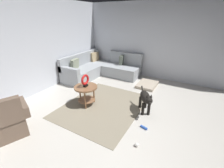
{
  "coord_description": "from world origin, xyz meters",
  "views": [
    {
      "loc": [
        -2.7,
        -1.2,
        2.18
      ],
      "look_at": [
        0.45,
        0.6,
        0.55
      ],
      "focal_mm": 24.1,
      "sensor_mm": 36.0,
      "label": 1
    }
  ],
  "objects": [
    {
      "name": "dog",
      "position": [
        0.43,
        -0.34,
        0.38
      ],
      "size": [
        0.75,
        0.5,
        0.63
      ],
      "rotation": [
        0.0,
        0.0,
        2.13
      ],
      "color": "black",
      "rests_on": "ground_plane"
    },
    {
      "name": "wall_back",
      "position": [
        0.0,
        2.94,
        1.35
      ],
      "size": [
        6.0,
        0.12,
        2.7
      ],
      "primitive_type": "cube",
      "color": "silver",
      "rests_on": "ground_plane"
    },
    {
      "name": "side_table",
      "position": [
        0.0,
        1.12,
        0.42
      ],
      "size": [
        0.6,
        0.6,
        0.54
      ],
      "color": "brown",
      "rests_on": "ground_plane"
    },
    {
      "name": "sectional_couch",
      "position": [
        1.99,
        2.01,
        0.29
      ],
      "size": [
        2.2,
        2.25,
        0.88
      ],
      "color": "#9EA3A8",
      "rests_on": "ground_plane"
    },
    {
      "name": "ground_plane",
      "position": [
        0.0,
        0.0,
        -0.05
      ],
      "size": [
        6.0,
        6.0,
        0.1
      ],
      "primitive_type": "cube",
      "color": "beige"
    },
    {
      "name": "wall_right",
      "position": [
        2.94,
        0.0,
        1.35
      ],
      "size": [
        0.12,
        6.0,
        2.7
      ],
      "primitive_type": "cube",
      "color": "silver",
      "rests_on": "ground_plane"
    },
    {
      "name": "dog_toy_ball",
      "position": [
        -0.7,
        -0.57,
        0.04
      ],
      "size": [
        0.07,
        0.07,
        0.07
      ],
      "primitive_type": "sphere",
      "color": "silver",
      "rests_on": "ground_plane"
    },
    {
      "name": "area_rug",
      "position": [
        0.15,
        0.7,
        0.01
      ],
      "size": [
        2.3,
        1.9,
        0.01
      ],
      "primitive_type": "cube",
      "color": "gray",
      "rests_on": "ground_plane"
    },
    {
      "name": "armchair",
      "position": [
        -1.67,
        1.73,
        0.32
      ],
      "size": [
        0.97,
        0.86,
        0.88
      ],
      "rotation": [
        0.0,
        0.0,
        -0.38
      ],
      "color": "brown",
      "rests_on": "ground_plane"
    },
    {
      "name": "torus_sculpture",
      "position": [
        0.0,
        1.12,
        0.71
      ],
      "size": [
        0.28,
        0.08,
        0.33
      ],
      "color": "black",
      "rests_on": "side_table"
    },
    {
      "name": "dog_toy_rope",
      "position": [
        -0.16,
        -0.53,
        0.03
      ],
      "size": [
        0.09,
        0.17,
        0.05
      ],
      "primitive_type": "cylinder",
      "rotation": [
        0.0,
        1.57,
        1.32
      ],
      "color": "blue",
      "rests_on": "ground_plane"
    },
    {
      "name": "dog_bed_mat",
      "position": [
        1.98,
        0.08,
        0.04
      ],
      "size": [
        0.8,
        0.6,
        0.09
      ],
      "primitive_type": "cube",
      "color": "#B2A38E",
      "rests_on": "ground_plane"
    }
  ]
}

